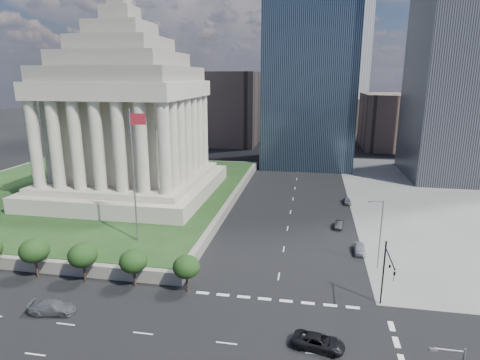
% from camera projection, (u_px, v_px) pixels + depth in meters
% --- Properties ---
extents(ground, '(500.00, 500.00, 0.00)m').
position_uv_depth(ground, '(300.00, 160.00, 130.41)').
color(ground, black).
rests_on(ground, ground).
extents(plaza_terrace, '(66.00, 70.00, 1.80)m').
position_uv_depth(plaza_terrace, '(91.00, 192.00, 90.39)').
color(plaza_terrace, slate).
rests_on(plaza_terrace, ground).
extents(plaza_lawn, '(64.00, 68.00, 0.10)m').
position_uv_depth(plaza_lawn, '(91.00, 188.00, 90.15)').
color(plaza_lawn, '#1D3616').
rests_on(plaza_lawn, plaza_terrace).
extents(war_memorial, '(34.00, 34.00, 39.00)m').
position_uv_depth(war_memorial, '(126.00, 101.00, 81.43)').
color(war_memorial, '#A19B87').
rests_on(war_memorial, plaza_lawn).
extents(flagpole, '(2.52, 0.24, 20.00)m').
position_uv_depth(flagpole, '(134.00, 169.00, 58.54)').
color(flagpole, slate).
rests_on(flagpole, plaza_lawn).
extents(tree_row, '(53.00, 4.00, 6.00)m').
position_uv_depth(tree_row, '(12.00, 254.00, 53.93)').
color(tree_row, black).
rests_on(tree_row, ground).
extents(midrise_glass, '(26.00, 26.00, 60.00)m').
position_uv_depth(midrise_glass, '(310.00, 63.00, 117.78)').
color(midrise_glass, black).
rests_on(midrise_glass, ground).
extents(building_filler_ne, '(20.00, 30.00, 20.00)m').
position_uv_depth(building_filler_ne, '(390.00, 121.00, 150.92)').
color(building_filler_ne, brown).
rests_on(building_filler_ne, ground).
extents(building_filler_nw, '(24.00, 30.00, 28.00)m').
position_uv_depth(building_filler_nw, '(229.00, 108.00, 160.68)').
color(building_filler_nw, brown).
rests_on(building_filler_nw, ground).
extents(traffic_signal_ne, '(0.30, 5.74, 8.00)m').
position_uv_depth(traffic_signal_ne, '(387.00, 270.00, 44.73)').
color(traffic_signal_ne, black).
rests_on(traffic_signal_ne, ground).
extents(street_lamp_north, '(2.13, 0.22, 10.00)m').
position_uv_depth(street_lamp_north, '(379.00, 230.00, 55.25)').
color(street_lamp_north, slate).
rests_on(street_lamp_north, ground).
extents(pickup_truck, '(3.18, 5.46, 1.43)m').
position_uv_depth(pickup_truck, '(319.00, 342.00, 39.71)').
color(pickup_truck, black).
rests_on(pickup_truck, ground).
extents(suv_grey, '(5.40, 2.89, 1.49)m').
position_uv_depth(suv_grey, '(52.00, 307.00, 45.61)').
color(suv_grey, '#55585C').
rests_on(suv_grey, ground).
extents(parked_sedan_near, '(1.84, 4.25, 1.43)m').
position_uv_depth(parked_sedan_near, '(360.00, 249.00, 61.25)').
color(parked_sedan_near, gray).
rests_on(parked_sedan_near, ground).
extents(parked_sedan_mid, '(1.86, 3.89, 1.23)m').
position_uv_depth(parked_sedan_mid, '(339.00, 225.00, 71.39)').
color(parked_sedan_mid, black).
rests_on(parked_sedan_mid, ground).
extents(parked_sedan_far, '(3.73, 1.62, 1.25)m').
position_uv_depth(parked_sedan_far, '(347.00, 201.00, 85.06)').
color(parked_sedan_far, '#54585C').
rests_on(parked_sedan_far, ground).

